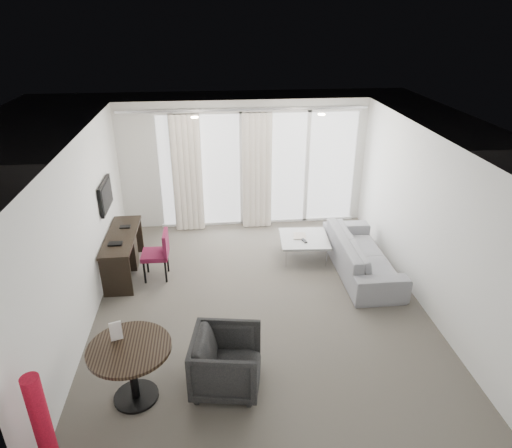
{
  "coord_description": "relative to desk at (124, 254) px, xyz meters",
  "views": [
    {
      "loc": [
        -0.66,
        -5.88,
        4.21
      ],
      "look_at": [
        0.0,
        0.6,
        1.1
      ],
      "focal_mm": 32.0,
      "sensor_mm": 36.0,
      "label": 1
    }
  ],
  "objects": [
    {
      "name": "floor",
      "position": [
        2.24,
        -1.17,
        -0.37
      ],
      "size": [
        5.0,
        6.0,
        0.0
      ],
      "primitive_type": "cube",
      "color": "#524D45",
      "rests_on": "ground"
    },
    {
      "name": "ceiling",
      "position": [
        2.24,
        -1.17,
        2.23
      ],
      "size": [
        5.0,
        6.0,
        0.0
      ],
      "primitive_type": "cube",
      "color": "white",
      "rests_on": "ground"
    },
    {
      "name": "wall_left",
      "position": [
        -0.26,
        -1.17,
        0.93
      ],
      "size": [
        0.0,
        6.0,
        2.6
      ],
      "primitive_type": "cube",
      "color": "silver",
      "rests_on": "ground"
    },
    {
      "name": "wall_right",
      "position": [
        4.74,
        -1.17,
        0.93
      ],
      "size": [
        0.0,
        6.0,
        2.6
      ],
      "primitive_type": "cube",
      "color": "silver",
      "rests_on": "ground"
    },
    {
      "name": "wall_front",
      "position": [
        2.24,
        -4.17,
        0.93
      ],
      "size": [
        5.0,
        0.0,
        2.6
      ],
      "primitive_type": "cube",
      "color": "silver",
      "rests_on": "ground"
    },
    {
      "name": "window_panel",
      "position": [
        2.54,
        1.82,
        0.83
      ],
      "size": [
        4.0,
        0.02,
        2.38
      ],
      "primitive_type": null,
      "color": "white",
      "rests_on": "ground"
    },
    {
      "name": "window_frame",
      "position": [
        2.54,
        1.8,
        0.83
      ],
      "size": [
        4.1,
        0.06,
        2.44
      ],
      "primitive_type": null,
      "color": "white",
      "rests_on": "ground"
    },
    {
      "name": "curtain_left",
      "position": [
        1.09,
        1.65,
        0.83
      ],
      "size": [
        0.6,
        0.2,
        2.38
      ],
      "primitive_type": null,
      "color": "silver",
      "rests_on": "ground"
    },
    {
      "name": "curtain_right",
      "position": [
        2.49,
        1.65,
        0.83
      ],
      "size": [
        0.6,
        0.2,
        2.38
      ],
      "primitive_type": null,
      "color": "silver",
      "rests_on": "ground"
    },
    {
      "name": "curtain_track",
      "position": [
        2.24,
        1.65,
        2.08
      ],
      "size": [
        4.8,
        0.04,
        0.04
      ],
      "primitive_type": null,
      "color": "#B2B2B7",
      "rests_on": "ceiling"
    },
    {
      "name": "downlight_a",
      "position": [
        1.34,
        0.43,
        2.22
      ],
      "size": [
        0.12,
        0.12,
        0.02
      ],
      "primitive_type": "cylinder",
      "color": "#FFE0B2",
      "rests_on": "ceiling"
    },
    {
      "name": "downlight_b",
      "position": [
        3.44,
        0.43,
        2.22
      ],
      "size": [
        0.12,
        0.12,
        0.02
      ],
      "primitive_type": "cylinder",
      "color": "#FFE0B2",
      "rests_on": "ceiling"
    },
    {
      "name": "desk",
      "position": [
        0.0,
        0.0,
        0.0
      ],
      "size": [
        0.49,
        1.56,
        0.73
      ],
      "primitive_type": null,
      "color": "black",
      "rests_on": "floor"
    },
    {
      "name": "tv",
      "position": [
        -0.22,
        0.28,
        0.98
      ],
      "size": [
        0.05,
        0.8,
        0.5
      ],
      "primitive_type": null,
      "color": "black",
      "rests_on": "wall_left"
    },
    {
      "name": "desk_chair",
      "position": [
        0.56,
        -0.21,
        0.06
      ],
      "size": [
        0.48,
        0.45,
        0.86
      ],
      "primitive_type": null,
      "rotation": [
        0.0,
        0.0,
        -0.02
      ],
      "color": "maroon",
      "rests_on": "floor"
    },
    {
      "name": "round_table",
      "position": [
        0.56,
        -2.91,
        0.01
      ],
      "size": [
        1.17,
        1.17,
        0.76
      ],
      "primitive_type": null,
      "rotation": [
        0.0,
        0.0,
        -0.27
      ],
      "color": "black",
      "rests_on": "floor"
    },
    {
      "name": "menu_card",
      "position": [
        0.41,
        -2.77,
        0.35
      ],
      "size": [
        0.13,
        0.06,
        0.25
      ],
      "primitive_type": null,
      "rotation": [
        0.0,
        0.0,
        0.32
      ],
      "color": "white",
      "rests_on": "round_table"
    },
    {
      "name": "red_lamp",
      "position": [
        -0.07,
        -3.91,
        0.3
      ],
      "size": [
        0.35,
        0.35,
        1.33
      ],
      "primitive_type": "cylinder",
      "rotation": [
        0.0,
        0.0,
        -0.43
      ],
      "color": "maroon",
      "rests_on": "floor"
    },
    {
      "name": "tub_armchair",
      "position": [
        1.65,
        -2.83,
        0.0
      ],
      "size": [
        0.93,
        0.91,
        0.74
      ],
      "primitive_type": "imported",
      "rotation": [
        0.0,
        0.0,
        1.41
      ],
      "color": "black",
      "rests_on": "floor"
    },
    {
      "name": "coffee_table",
      "position": [
        3.2,
        0.23,
        -0.17
      ],
      "size": [
        0.93,
        0.93,
        0.39
      ],
      "primitive_type": null,
      "rotation": [
        0.0,
        0.0,
        -0.07
      ],
      "color": "gray",
      "rests_on": "floor"
    },
    {
      "name": "remote",
      "position": [
        3.18,
        0.11,
        -0.01
      ],
      "size": [
        0.09,
        0.16,
        0.02
      ],
      "primitive_type": null,
      "rotation": [
        0.0,
        0.0,
        0.26
      ],
      "color": "black",
      "rests_on": "coffee_table"
    },
    {
      "name": "magazine",
      "position": [
        3.13,
        0.3,
        -0.01
      ],
      "size": [
        0.26,
        0.3,
        0.02
      ],
      "primitive_type": null,
      "rotation": [
        0.0,
        0.0,
        -0.18
      ],
      "color": "gray",
      "rests_on": "coffee_table"
    },
    {
      "name": "sofa",
      "position": [
        4.11,
        -0.35,
        -0.04
      ],
      "size": [
        0.87,
        2.22,
        0.65
      ],
      "primitive_type": "imported",
      "rotation": [
        0.0,
        0.0,
        1.57
      ],
      "color": "gray",
      "rests_on": "floor"
    },
    {
      "name": "terrace_slab",
      "position": [
        2.54,
        3.33,
        -0.43
      ],
      "size": [
        5.6,
        3.0,
        0.12
      ],
      "primitive_type": "cube",
      "color": "#4D4D50",
      "rests_on": "ground"
    },
    {
      "name": "rattan_chair_a",
      "position": [
        2.87,
        2.88,
        0.07
      ],
      "size": [
        0.68,
        0.68,
        0.87
      ],
      "primitive_type": null,
      "rotation": [
        0.0,
        0.0,
        -0.15
      ],
      "color": "brown",
      "rests_on": "terrace_slab"
    },
    {
      "name": "rattan_chair_b",
      "position": [
        3.73,
        4.02,
        0.01
      ],
      "size": [
        0.53,
        0.53,
        0.75
      ],
      "primitive_type": null,
      "rotation": [
        0.0,
        0.0,
        -0.03
      ],
      "color": "brown",
      "rests_on": "terrace_slab"
    },
    {
      "name": "rattan_table",
      "position": [
        3.38,
        3.34,
        -0.13
      ],
      "size": [
        0.53,
        0.53,
        0.48
      ],
      "primitive_type": null,
      "rotation": [
        0.0,
        0.0,
        0.11
      ],
      "color": "brown",
      "rests_on": "terrace_slab"
    },
    {
      "name": "balustrade",
      "position": [
        2.54,
        4.78,
        0.13
      ],
      "size": [
        5.5,
        0.06,
        1.05
      ],
      "primitive_type": null,
      "color": "#B2B2B7",
      "rests_on": "terrace_slab"
    }
  ]
}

